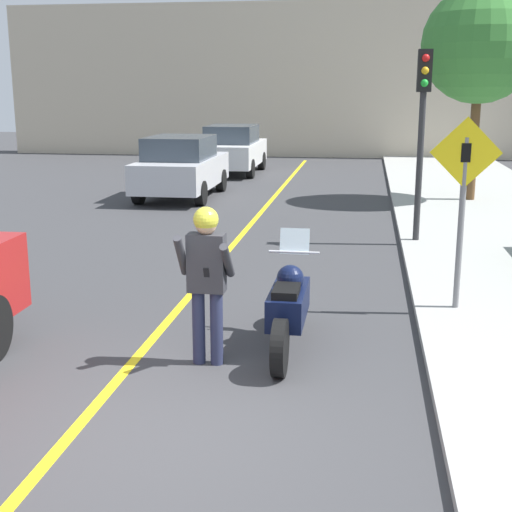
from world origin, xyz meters
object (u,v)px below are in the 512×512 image
Objects in this scene: street_tree at (480,45)px; parked_car_white at (233,149)px; parked_car_silver at (181,166)px; motorcycle at (289,306)px; traffic_light at (423,109)px; crossing_sign at (463,195)px; person_biker at (207,269)px.

street_tree is 9.70m from parked_car_white.
parked_car_silver is at bearing -93.61° from parked_car_white.
traffic_light is at bearing 72.77° from motorcycle.
parked_car_white is (-7.33, 5.52, -3.13)m from street_tree.
parked_car_silver is (-5.98, 5.19, -1.72)m from traffic_light.
crossing_sign reaches higher than motorcycle.
parked_car_silver is at bearing 105.88° from person_biker.
person_biker is at bearing -112.11° from traffic_light.
street_tree reaches higher than motorcycle.
parked_car_white is (-5.62, 10.90, -1.72)m from traffic_light.
motorcycle is at bearing -77.28° from parked_car_white.
person_biker is 0.42× the size of parked_car_silver.
motorcycle is 17.22m from parked_car_white.
street_tree is at bearing 72.32° from traffic_light.
motorcycle is 1.18m from person_biker.
traffic_light is 0.84× the size of parked_car_silver.
motorcycle is 2.83m from crossing_sign.
parked_car_silver is 1.00× the size of parked_car_white.
street_tree is 1.27× the size of parked_car_white.
street_tree reaches higher than parked_car_silver.
person_biker reaches higher than parked_car_silver.
street_tree is at bearing 72.56° from motorcycle.
traffic_light reaches higher than motorcycle.
street_tree is (1.72, 5.39, 1.41)m from traffic_light.
street_tree is at bearing 1.45° from parked_car_silver.
parked_car_white is at bearing 86.39° from parked_car_silver.
motorcycle is 0.54× the size of parked_car_silver.
crossing_sign is 0.71× the size of traffic_light.
parked_car_silver is (-3.33, 11.71, -0.22)m from person_biker.
crossing_sign is 10.09m from street_tree.
traffic_light is (-0.25, 4.32, 0.96)m from crossing_sign.
street_tree is 1.27× the size of parked_car_silver.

